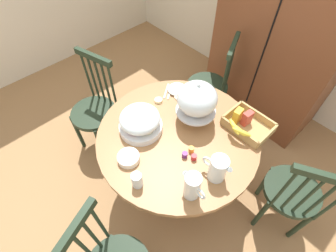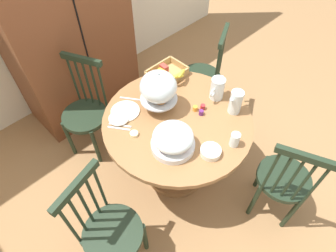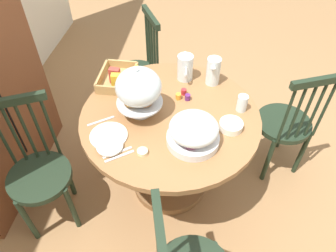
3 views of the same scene
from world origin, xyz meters
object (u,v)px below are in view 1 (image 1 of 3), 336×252
at_px(windsor_chair_by_cabinet, 292,194).
at_px(fruit_platter_covered, 140,121).
at_px(milk_pitcher, 218,169).
at_px(china_plate_small, 177,89).
at_px(windsor_chair_facing_door, 210,87).
at_px(china_plate_large, 187,94).
at_px(orange_juice_pitcher, 192,187).
at_px(dining_table, 177,152).
at_px(pastry_stand_with_dome, 197,100).
at_px(butter_dish, 158,100).
at_px(cereal_basket, 245,124).
at_px(wooden_armoire, 286,27).
at_px(windsor_chair_far_side, 96,111).
at_px(cereal_bowl, 129,158).
at_px(drinking_glass, 137,180).

distance_m(windsor_chair_by_cabinet, fruit_platter_covered, 1.18).
relative_size(milk_pitcher, china_plate_small, 1.27).
relative_size(windsor_chair_facing_door, china_plate_large, 4.43).
height_order(orange_juice_pitcher, china_plate_large, orange_juice_pitcher).
xyz_separation_m(dining_table, milk_pitcher, (0.38, -0.05, 0.31)).
distance_m(pastry_stand_with_dome, butter_dish, 0.37).
bearing_deg(cereal_basket, windsor_chair_facing_door, 147.07).
height_order(wooden_armoire, milk_pitcher, wooden_armoire).
height_order(dining_table, pastry_stand_with_dome, pastry_stand_with_dome).
bearing_deg(orange_juice_pitcher, fruit_platter_covered, 171.06).
distance_m(wooden_armoire, fruit_platter_covered, 1.51).
relative_size(windsor_chair_far_side, butter_dish, 16.25).
bearing_deg(windsor_chair_far_side, butter_dish, 31.68).
relative_size(windsor_chair_by_cabinet, china_plate_small, 6.50).
bearing_deg(windsor_chair_far_side, cereal_bowl, -12.32).
height_order(orange_juice_pitcher, cereal_bowl, orange_juice_pitcher).
relative_size(milk_pitcher, china_plate_large, 0.87).
distance_m(windsor_chair_by_cabinet, china_plate_small, 1.13).
xyz_separation_m(wooden_armoire, orange_juice_pitcher, (0.42, -1.59, -0.16)).
height_order(milk_pitcher, china_plate_large, milk_pitcher).
distance_m(wooden_armoire, cereal_basket, 1.04).
height_order(pastry_stand_with_dome, cereal_basket, pastry_stand_with_dome).
bearing_deg(windsor_chair_facing_door, butter_dish, -88.15).
bearing_deg(dining_table, milk_pitcher, -7.87).
xyz_separation_m(cereal_basket, drinking_glass, (-0.17, -0.82, 0.01)).
xyz_separation_m(windsor_chair_far_side, orange_juice_pitcher, (1.20, -0.04, 0.38)).
bearing_deg(windsor_chair_by_cabinet, cereal_basket, 179.50).
distance_m(wooden_armoire, milk_pitcher, 1.47).
relative_size(windsor_chair_by_cabinet, cereal_bowl, 6.96).
height_order(windsor_chair_far_side, china_plate_small, windsor_chair_far_side).
bearing_deg(butter_dish, china_plate_large, 65.98).
bearing_deg(fruit_platter_covered, milk_pitcher, 9.80).
bearing_deg(butter_dish, milk_pitcher, -13.02).
distance_m(orange_juice_pitcher, milk_pitcher, 0.19).
bearing_deg(cereal_basket, fruit_platter_covered, -131.86).
bearing_deg(wooden_armoire, pastry_stand_with_dome, -87.76).
xyz_separation_m(dining_table, windsor_chair_facing_door, (-0.35, 0.79, -0.06)).
bearing_deg(butter_dish, wooden_armoire, 77.74).
bearing_deg(butter_dish, windsor_chair_facing_door, 91.85).
bearing_deg(china_plate_small, cereal_basket, 8.14).
distance_m(milk_pitcher, cereal_bowl, 0.56).
relative_size(windsor_chair_facing_door, windsor_chair_far_side, 1.00).
distance_m(windsor_chair_far_side, pastry_stand_with_dome, 1.03).
bearing_deg(windsor_chair_by_cabinet, fruit_platter_covered, -151.44).
distance_m(china_plate_large, cereal_bowl, 0.72).
height_order(cereal_basket, drinking_glass, cereal_basket).
xyz_separation_m(cereal_basket, china_plate_small, (-0.59, -0.08, -0.03)).
bearing_deg(orange_juice_pitcher, milk_pitcher, 83.14).
relative_size(windsor_chair_facing_door, orange_juice_pitcher, 5.04).
height_order(wooden_armoire, butter_dish, wooden_armoire).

